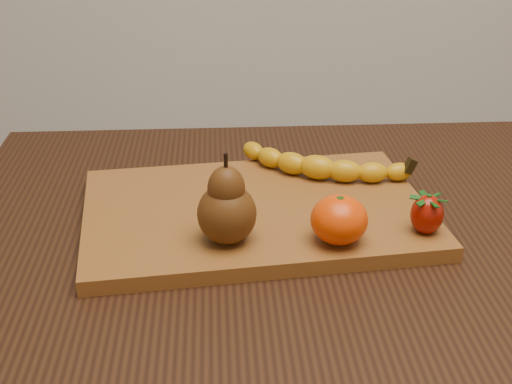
{
  "coord_description": "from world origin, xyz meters",
  "views": [
    {
      "loc": [
        -0.14,
        -0.83,
        1.21
      ],
      "look_at": [
        -0.09,
        0.01,
        0.8
      ],
      "focal_mm": 50.0,
      "sensor_mm": 36.0,
      "label": 1
    }
  ],
  "objects_px": {
    "table": "(322,281)",
    "cutting_board": "(256,212)",
    "pear": "(227,199)",
    "mandarin": "(339,220)"
  },
  "relations": [
    {
      "from": "cutting_board",
      "to": "mandarin",
      "type": "height_order",
      "value": "mandarin"
    },
    {
      "from": "pear",
      "to": "mandarin",
      "type": "height_order",
      "value": "pear"
    },
    {
      "from": "cutting_board",
      "to": "mandarin",
      "type": "relative_size",
      "value": 6.53
    },
    {
      "from": "table",
      "to": "pear",
      "type": "distance_m",
      "value": 0.23
    },
    {
      "from": "cutting_board",
      "to": "pear",
      "type": "distance_m",
      "value": 0.12
    },
    {
      "from": "table",
      "to": "cutting_board",
      "type": "height_order",
      "value": "cutting_board"
    },
    {
      "from": "table",
      "to": "cutting_board",
      "type": "bearing_deg",
      "value": 176.52
    },
    {
      "from": "cutting_board",
      "to": "pear",
      "type": "height_order",
      "value": "pear"
    },
    {
      "from": "table",
      "to": "mandarin",
      "type": "height_order",
      "value": "mandarin"
    },
    {
      "from": "table",
      "to": "mandarin",
      "type": "bearing_deg",
      "value": -89.18
    }
  ]
}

